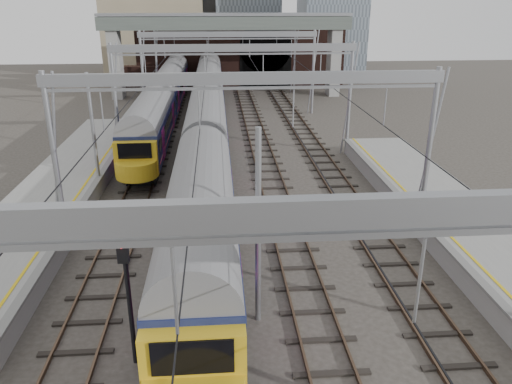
{
  "coord_description": "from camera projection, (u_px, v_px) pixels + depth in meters",
  "views": [
    {
      "loc": [
        -1.25,
        -12.89,
        10.64
      ],
      "look_at": [
        0.43,
        8.36,
        2.4
      ],
      "focal_mm": 35.0,
      "sensor_mm": 36.0,
      "label": 1
    }
  ],
  "objects": [
    {
      "name": "ground",
      "position": [
        263.0,
        356.0,
        15.92
      ],
      "size": [
        160.0,
        160.0,
        0.0
      ],
      "primitive_type": "plane",
      "color": "#38332D",
      "rests_on": "ground"
    },
    {
      "name": "tracks",
      "position": [
        240.0,
        189.0,
        29.86
      ],
      "size": [
        14.4,
        80.0,
        0.22
      ],
      "color": "#4C3828",
      "rests_on": "ground"
    },
    {
      "name": "overhead_line",
      "position": [
        234.0,
        64.0,
        33.53
      ],
      "size": [
        16.8,
        80.0,
        8.0
      ],
      "color": "gray",
      "rests_on": "ground"
    },
    {
      "name": "retaining_wall",
      "position": [
        237.0,
        53.0,
        62.75
      ],
      "size": [
        28.0,
        2.75,
        9.0
      ],
      "color": "black",
      "rests_on": "ground"
    },
    {
      "name": "overbridge",
      "position": [
        226.0,
        32.0,
        56.07
      ],
      "size": [
        28.0,
        3.0,
        9.25
      ],
      "color": "gray",
      "rests_on": "ground"
    },
    {
      "name": "train_main",
      "position": [
        208.0,
        106.0,
        41.07
      ],
      "size": [
        2.7,
        62.54,
        4.68
      ],
      "color": "black",
      "rests_on": "ground"
    },
    {
      "name": "train_second",
      "position": [
        168.0,
        89.0,
        49.27
      ],
      "size": [
        2.57,
        44.65,
        4.5
      ],
      "color": "black",
      "rests_on": "ground"
    },
    {
      "name": "signal_near_left",
      "position": [
        127.0,
        285.0,
        14.59
      ],
      "size": [
        0.32,
        0.45,
        4.46
      ],
      "rotation": [
        0.0,
        0.0,
        -0.04
      ],
      "color": "black",
      "rests_on": "ground"
    },
    {
      "name": "equip_cover_a",
      "position": [
        217.0,
        376.0,
        15.01
      ],
      "size": [
        0.79,
        0.58,
        0.09
      ],
      "primitive_type": "cube",
      "rotation": [
        0.0,
        0.0,
        0.05
      ],
      "color": "blue",
      "rests_on": "ground"
    },
    {
      "name": "equip_cover_b",
      "position": [
        243.0,
        220.0,
        25.6
      ],
      "size": [
        0.92,
        0.72,
        0.1
      ],
      "primitive_type": "cube",
      "rotation": [
        0.0,
        0.0,
        0.19
      ],
      "color": "blue",
      "rests_on": "ground"
    },
    {
      "name": "equip_cover_c",
      "position": [
        292.0,
        224.0,
        25.24
      ],
      "size": [
        0.96,
        0.77,
        0.1
      ],
      "primitive_type": "cube",
      "rotation": [
        0.0,
        0.0,
        -0.22
      ],
      "color": "blue",
      "rests_on": "ground"
    }
  ]
}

